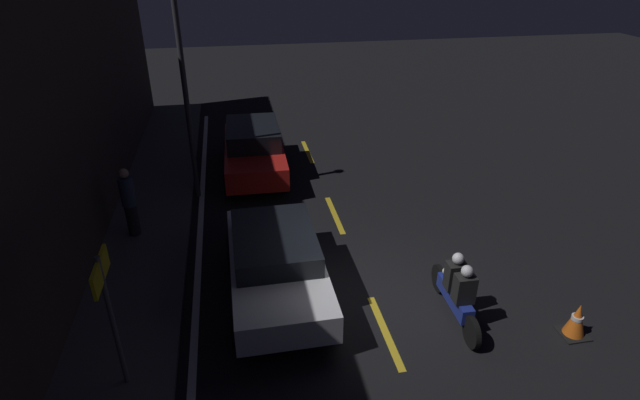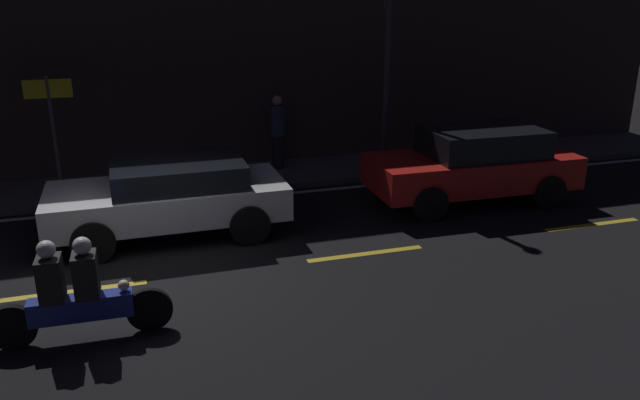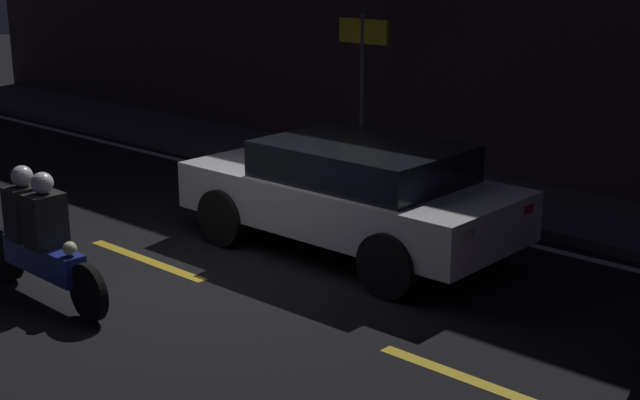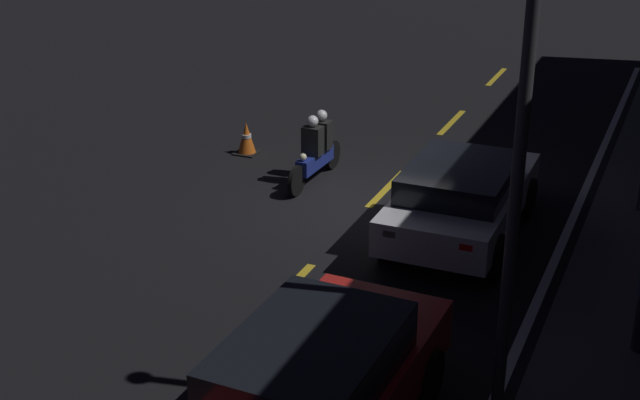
% 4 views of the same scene
% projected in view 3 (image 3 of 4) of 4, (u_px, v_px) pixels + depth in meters
% --- Properties ---
extents(ground_plane, '(56.00, 56.00, 0.00)m').
position_uv_depth(ground_plane, '(203.00, 281.00, 9.63)').
color(ground_plane, black).
extents(raised_curb, '(28.00, 1.97, 0.14)m').
position_uv_depth(raised_curb, '(450.00, 191.00, 12.97)').
color(raised_curb, '#424244').
rests_on(raised_curb, ground).
extents(lane_dash_c, '(2.00, 0.14, 0.01)m').
position_uv_depth(lane_dash_c, '(146.00, 260.00, 10.28)').
color(lane_dash_c, gold).
rests_on(lane_dash_c, ground).
extents(lane_dash_d, '(2.00, 0.14, 0.01)m').
position_uv_depth(lane_dash_d, '(480.00, 383.00, 7.37)').
color(lane_dash_d, gold).
rests_on(lane_dash_d, ground).
extents(lane_solid_kerb, '(25.20, 0.14, 0.01)m').
position_uv_depth(lane_solid_kerb, '(398.00, 213.00, 12.11)').
color(lane_solid_kerb, silver).
rests_on(lane_solid_kerb, ground).
extents(sedan_white, '(4.06, 1.95, 1.33)m').
position_uv_depth(sedan_white, '(352.00, 191.00, 10.39)').
color(sedan_white, silver).
rests_on(sedan_white, ground).
extents(motorcycle, '(2.19, 0.38, 1.36)m').
position_uv_depth(motorcycle, '(39.00, 239.00, 9.02)').
color(motorcycle, black).
rests_on(motorcycle, ground).
extents(shop_sign, '(0.90, 0.08, 2.40)m').
position_uv_depth(shop_sign, '(363.00, 63.00, 13.29)').
color(shop_sign, '#4C4C51').
rests_on(shop_sign, raised_curb).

